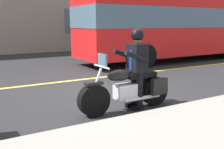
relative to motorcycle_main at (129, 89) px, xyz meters
name	(u,v)px	position (x,y,z in m)	size (l,w,h in m)	color
ground_plane	(100,95)	(-0.01, -1.38, -0.45)	(80.00, 80.00, 0.00)	#28282B
lane_center_stripe	(71,81)	(-0.01, -3.38, -0.45)	(60.00, 0.16, 0.01)	#E5DB4C
motorcycle_main	(129,89)	(0.00, 0.00, 0.00)	(2.21, 0.60, 1.26)	black
rider_main	(136,62)	(-0.19, 0.00, 0.58)	(0.62, 0.54, 1.74)	black
bus_far	(182,23)	(-6.87, -5.41, 1.42)	(11.05, 2.70, 3.30)	red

